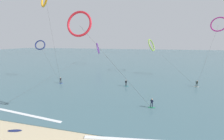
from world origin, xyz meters
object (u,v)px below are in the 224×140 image
Objects in this scene: kite_lime at (151,45)px; kite_navy at (40,45)px; kite_magenta at (219,24)px; kite_crimson at (79,24)px; surfer_teal at (126,83)px; surfboard_spare at (15,131)px; surfer_ivory at (197,84)px; surfer_emerald at (152,104)px; kite_violet at (98,48)px; surfer_cobalt at (61,81)px.

kite_navy is at bearing 135.42° from kite_lime.
kite_crimson is at bearing 79.56° from kite_magenta.
kite_magenta is at bearing -3.67° from kite_navy.
surfboard_spare is at bearing 92.48° from surfer_teal.
surfer_ivory is 0.86× the size of surfboard_spare.
surfer_emerald is 0.11× the size of kite_crimson.
surfer_emerald is at bearing 86.71° from kite_magenta.
kite_lime is 9.42× the size of surfboard_spare.
surfer_teal is 18.27m from surfer_ivory.
surfer_teal is 0.09× the size of kite_lime.
kite_crimson is at bearing 170.12° from kite_violet.
surfer_cobalt is 0.14× the size of kite_navy.
surfer_ivory is 21.61m from kite_lime.
kite_navy is (-45.85, -0.25, 9.70)m from surfer_ivory.
surfer_cobalt is at bearing 150.59° from kite_lime.
kite_magenta is 20.61m from kite_lime.
surfer_ivory is (11.89, 14.65, 0.00)m from surfer_emerald.
kite_crimson reaches higher than surfer_cobalt.
surfer_teal is at bearing -178.70° from kite_lime.
surfboard_spare is (-18.75, -41.42, -10.25)m from kite_lime.
kite_violet is 30.15m from kite_navy.
surfer_ivory is 46.87m from kite_navy.
kite_crimson is at bearing -56.26° from kite_navy.
kite_navy reaches higher than surfer_teal.
kite_lime is at bearing 104.20° from surfer_emerald.
kite_lime is at bearing -40.28° from surfer_ivory.
kite_magenta is 9.60× the size of surfboard_spare.
surfer_teal is at bearing 26.11° from surfer_ivory.
kite_magenta is 1.19× the size of kite_crimson.
kite_violet is (-24.56, 42.95, 7.43)m from surfer_emerald.
kite_magenta reaches higher than kite_violet.
kite_crimson is at bearing 38.13° from surfboard_spare.
surfer_ivory is 46.73m from kite_violet.
surfer_cobalt is 23.91m from kite_crimson.
kite_lime is (34.72, 16.17, -0.23)m from kite_navy.
kite_crimson reaches higher than surfer_teal.
kite_navy reaches higher than surfer_cobalt.
surfer_emerald is 38.15m from kite_navy.
surfer_cobalt is (-36.20, -5.21, 0.00)m from surfer_ivory.
surfer_emerald is 1.00× the size of surfer_cobalt.
surfer_emerald is at bearing 149.72° from surfer_teal.
kite_navy is (-9.41, -28.55, 2.27)m from kite_violet.
surfboard_spare is (-7.26, -5.70, -14.00)m from kite_crimson.
kite_magenta is at bearing 45.51° from kite_crimson.
kite_violet reaches higher than surfer_emerald.
surfer_cobalt is at bearing -43.37° from kite_navy.
kite_crimson is (-22.62, -19.80, 13.22)m from surfer_ivory.
surfer_emerald is at bearing -160.96° from kite_lime.
surfer_teal is 0.03× the size of kite_violet.
surfer_emerald reaches higher than surfboard_spare.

